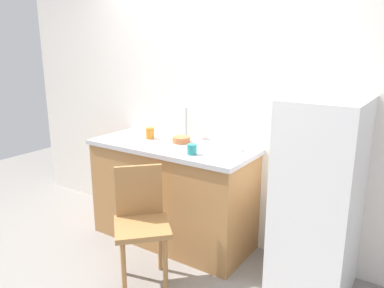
% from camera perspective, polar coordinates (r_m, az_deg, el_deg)
% --- Properties ---
extents(ground_plane, '(8.00, 8.00, 0.00)m').
position_cam_1_polar(ground_plane, '(3.15, -6.80, -19.78)').
color(ground_plane, gray).
extents(back_wall, '(4.80, 0.10, 2.50)m').
position_cam_1_polar(back_wall, '(3.45, 3.44, 5.92)').
color(back_wall, white).
rests_on(back_wall, ground_plane).
extents(cabinet_base, '(1.47, 0.60, 0.88)m').
position_cam_1_polar(cabinet_base, '(3.51, -2.96, -7.66)').
color(cabinet_base, '#A87542').
rests_on(cabinet_base, ground_plane).
extents(countertop, '(1.51, 0.64, 0.04)m').
position_cam_1_polar(countertop, '(3.36, -3.06, -0.36)').
color(countertop, '#B7B7BC').
rests_on(countertop, cabinet_base).
extents(faucet, '(0.02, 0.02, 0.29)m').
position_cam_1_polar(faucet, '(3.53, -0.88, 3.15)').
color(faucet, '#B7B7BC').
rests_on(faucet, countertop).
extents(refrigerator, '(0.52, 0.63, 1.44)m').
position_cam_1_polar(refrigerator, '(2.86, 18.49, -7.83)').
color(refrigerator, white).
rests_on(refrigerator, ground_plane).
extents(chair, '(0.57, 0.57, 0.89)m').
position_cam_1_polar(chair, '(2.94, -7.67, -11.23)').
color(chair, '#A87542').
rests_on(chair, ground_plane).
extents(terracotta_bowl, '(0.16, 0.16, 0.05)m').
position_cam_1_polar(terracotta_bowl, '(3.41, -1.62, 0.66)').
color(terracotta_bowl, '#C67042').
rests_on(terracotta_bowl, countertop).
extents(cup_orange, '(0.08, 0.08, 0.10)m').
position_cam_1_polar(cup_orange, '(3.57, -6.34, 1.64)').
color(cup_orange, orange).
rests_on(cup_orange, countertop).
extents(cup_white, '(0.07, 0.07, 0.08)m').
position_cam_1_polar(cup_white, '(3.17, 7.16, -0.33)').
color(cup_white, white).
rests_on(cup_white, countertop).
extents(cup_teal, '(0.08, 0.08, 0.08)m').
position_cam_1_polar(cup_teal, '(3.04, -0.01, -0.80)').
color(cup_teal, teal).
rests_on(cup_teal, countertop).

